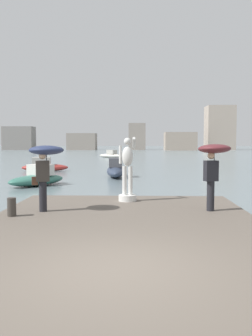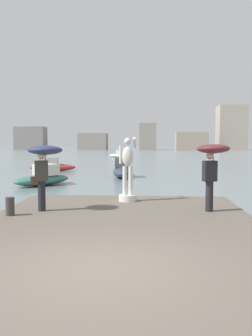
{
  "view_description": "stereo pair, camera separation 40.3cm",
  "coord_description": "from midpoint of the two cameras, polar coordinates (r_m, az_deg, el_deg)",
  "views": [
    {
      "loc": [
        0.39,
        -5.76,
        2.41
      ],
      "look_at": [
        0.0,
        6.49,
        1.55
      ],
      "focal_mm": 39.19,
      "sensor_mm": 36.0,
      "label": 1
    },
    {
      "loc": [
        0.8,
        -5.74,
        2.41
      ],
      "look_at": [
        0.0,
        6.49,
        1.55
      ],
      "focal_mm": 39.19,
      "sensor_mm": 36.0,
      "label": 2
    }
  ],
  "objects": [
    {
      "name": "ground_plane",
      "position": [
        45.82,
        2.98,
        1.0
      ],
      "size": [
        400.0,
        400.0,
        0.0
      ],
      "primitive_type": "plane",
      "color": "slate"
    },
    {
      "name": "pier",
      "position": [
        8.53,
        -0.41,
        -11.0
      ],
      "size": [
        7.16,
        10.94,
        0.4
      ],
      "primitive_type": "cube",
      "color": "#60564C",
      "rests_on": "ground"
    },
    {
      "name": "statue_white_figure",
      "position": [
        12.52,
        1.18,
        -1.13
      ],
      "size": [
        0.61,
        0.87,
        2.2
      ],
      "color": "silver",
      "rests_on": "pier"
    },
    {
      "name": "onlooker_left",
      "position": [
        10.93,
        -11.6,
        1.44
      ],
      "size": [
        1.27,
        1.28,
        1.93
      ],
      "color": "black",
      "rests_on": "pier"
    },
    {
      "name": "onlooker_right",
      "position": [
        10.97,
        14.28,
        1.46
      ],
      "size": [
        1.18,
        1.19,
        1.98
      ],
      "color": "black",
      "rests_on": "pier"
    },
    {
      "name": "mooring_bollard",
      "position": [
        10.56,
        -16.54,
        -5.73
      ],
      "size": [
        0.24,
        0.24,
        0.51
      ],
      "primitive_type": "cylinder",
      "color": "#38332D",
      "rests_on": "pier"
    },
    {
      "name": "boat_near",
      "position": [
        21.08,
        -12.25,
        -1.53
      ],
      "size": [
        3.31,
        3.86,
        1.18
      ],
      "color": "#336B5B",
      "rests_on": "ground"
    },
    {
      "name": "boat_mid",
      "position": [
        25.63,
        -0.24,
        -0.31
      ],
      "size": [
        1.57,
        5.01,
        1.33
      ],
      "color": "#2D384C",
      "rests_on": "ground"
    },
    {
      "name": "boat_far",
      "position": [
        57.62,
        -0.74,
        2.04
      ],
      "size": [
        4.42,
        4.29,
        1.23
      ],
      "color": "silver",
      "rests_on": "ground"
    },
    {
      "name": "boat_rightward",
      "position": [
        31.23,
        -11.08,
        0.31
      ],
      "size": [
        3.96,
        1.9,
        1.17
      ],
      "color": "#9E2D28",
      "rests_on": "ground"
    },
    {
      "name": "distant_skyline",
      "position": [
        116.92,
        5.89,
        5.17
      ],
      "size": [
        72.99,
        13.57,
        13.91
      ],
      "color": "gray",
      "rests_on": "ground"
    }
  ]
}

